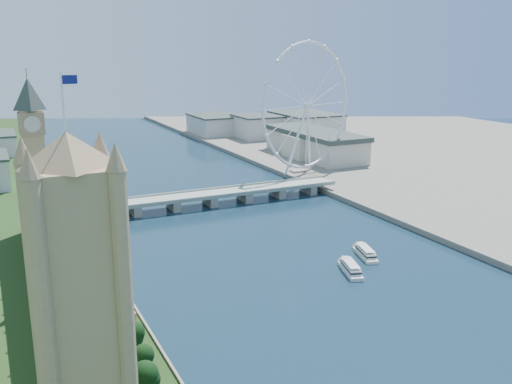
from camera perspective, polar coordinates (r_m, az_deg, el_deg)
victoria_tower at (r=177.62m, az=-17.38°, el=-8.57°), size 28.16×28.16×112.00m
parliament_range at (r=297.96m, az=-18.89°, el=-6.74°), size 24.00×200.00×70.00m
big_ben at (r=391.08m, az=-21.45°, el=5.24°), size 20.02×20.02×110.00m
westminster_bridge at (r=451.55m, az=-4.63°, el=-0.49°), size 220.00×22.00×9.50m
london_eye at (r=541.48m, az=5.14°, el=8.52°), size 113.60×39.12×124.30m
county_hall at (r=642.95m, az=5.84°, el=3.33°), size 54.00×144.00×35.00m
city_skyline at (r=703.79m, az=-9.31°, el=5.57°), size 505.00×280.00×32.00m
tour_boat_near at (r=323.60m, az=9.41°, el=-7.96°), size 15.83×30.13×6.45m
tour_boat_far at (r=348.36m, az=10.87°, el=-6.39°), size 15.07×29.83×6.38m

